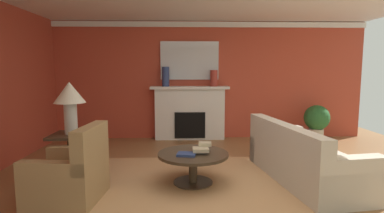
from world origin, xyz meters
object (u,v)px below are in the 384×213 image
Objects in this scene: mantel_mirror at (190,61)px; vase_mantel_right at (214,78)px; armchair_near_window at (70,177)px; table_lamp at (70,98)px; sofa at (302,160)px; coffee_table at (193,161)px; vase_mantel_left at (166,77)px; side_table at (72,154)px; potted_plant at (317,120)px; fireplace at (190,114)px.

mantel_mirror reaches higher than vase_mantel_right.
armchair_near_window is at bearing -122.61° from vase_mantel_right.
sofa is at bearing -1.39° from table_lamp.
coffee_table is 3.04m from vase_mantel_left.
table_lamp reaches higher than coffee_table.
table_lamp is 1.69× the size of vase_mantel_left.
mantel_mirror is 4.09m from armchair_near_window.
vase_mantel_right reaches higher than table_lamp.
mantel_mirror is 1.41× the size of armchair_near_window.
vase_mantel_left reaches higher than side_table.
vase_mantel_right is 2.49m from potted_plant.
sofa is 4.98× the size of vase_mantel_left.
sofa is (1.58, -2.85, -1.53)m from mantel_mirror.
armchair_near_window is 2.57× the size of vase_mantel_right.
side_table is (-3.35, 0.08, 0.10)m from sofa.
vase_mantel_right is 0.44× the size of potted_plant.
vase_mantel_left is at bearing -162.82° from mantel_mirror.
vase_mantel_left reaches higher than potted_plant.
table_lamp is at bearing 178.61° from sofa.
fireplace is 1.03m from vase_mantel_left.
fireplace is 2.40× the size of table_lamp.
mantel_mirror is 0.61× the size of sofa.
fireplace is at bearing 174.84° from vase_mantel_right.
coffee_table is 1.97m from table_lamp.
sofa is 2.66× the size of potted_plant.
sofa is (1.58, -2.73, -0.29)m from fireplace.
potted_plant is at bearing 26.33° from side_table.
fireplace is 1.34× the size of mantel_mirror.
armchair_near_window is 2.14× the size of vase_mantel_left.
armchair_near_window is 1.62m from coffee_table.
side_table is 3.06m from vase_mantel_left.
fireplace reaches higher than sofa.
coffee_table is at bearing -90.48° from fireplace.
potted_plant is (1.25, 2.36, 0.19)m from sofa.
table_lamp is 0.90× the size of potted_plant.
mantel_mirror is at bearing 162.82° from vase_mantel_right.
table_lamp reaches higher than potted_plant.
armchair_near_window is at bearing -107.02° from vase_mantel_left.
mantel_mirror reaches higher than side_table.
armchair_near_window is 0.73m from side_table.
mantel_mirror is 3.64× the size of vase_mantel_right.
table_lamp is (-1.77, -2.65, 0.64)m from fireplace.
potted_plant is (2.83, -0.37, -0.09)m from fireplace.
sofa is 3.09m from vase_mantel_right.
potted_plant is (3.38, -0.32, -0.97)m from vase_mantel_left.
armchair_near_window is 5.31m from potted_plant.
mantel_mirror reaches higher than fireplace.
vase_mantel_left is (-0.55, -0.17, -0.37)m from mantel_mirror.
side_table is at bearing -115.17° from vase_mantel_left.
vase_mantel_right reaches higher than fireplace.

